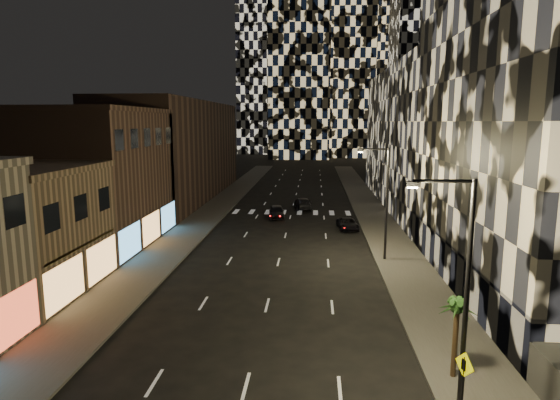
% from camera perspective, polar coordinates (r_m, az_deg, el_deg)
% --- Properties ---
extents(sidewalk_left, '(4.00, 120.00, 0.15)m').
position_cam_1_polar(sidewalk_left, '(59.69, -8.22, -1.29)').
color(sidewalk_left, '#47443F').
rests_on(sidewalk_left, ground).
extents(sidewalk_right, '(4.00, 120.00, 0.15)m').
position_cam_1_polar(sidewalk_right, '(58.73, 11.20, -1.55)').
color(sidewalk_right, '#47443F').
rests_on(sidewalk_right, ground).
extents(curb_left, '(0.20, 120.00, 0.15)m').
position_cam_1_polar(curb_left, '(59.27, -6.24, -1.32)').
color(curb_left, '#4C4C47').
rests_on(curb_left, ground).
extents(curb_right, '(0.20, 120.00, 0.15)m').
position_cam_1_polar(curb_right, '(58.51, 9.16, -1.53)').
color(curb_right, '#4C4C47').
rests_on(curb_right, ground).
extents(retail_tan, '(10.00, 10.00, 8.00)m').
position_cam_1_polar(retail_tan, '(35.23, -30.17, -3.54)').
color(retail_tan, '#80684D').
rests_on(retail_tan, ground).
extents(retail_brown, '(10.00, 15.00, 12.00)m').
position_cam_1_polar(retail_brown, '(45.59, -21.57, 2.34)').
color(retail_brown, brown).
rests_on(retail_brown, ground).
extents(retail_filler_left, '(10.00, 40.00, 14.00)m').
position_cam_1_polar(retail_filler_left, '(70.21, -12.21, 5.91)').
color(retail_filler_left, brown).
rests_on(retail_filler_left, ground).
extents(midrise_base, '(0.60, 25.00, 3.00)m').
position_cam_1_polar(midrise_base, '(34.49, 20.19, -7.37)').
color(midrise_base, '#383838').
rests_on(midrise_base, ground).
extents(midrise_filler_right, '(16.00, 40.00, 18.00)m').
position_cam_1_polar(midrise_filler_right, '(66.52, 19.38, 7.12)').
color(midrise_filler_right, '#232326').
rests_on(midrise_filler_right, ground).
extents(streetlight_near, '(2.55, 0.25, 9.00)m').
position_cam_1_polar(streetlight_near, '(19.00, 21.21, -8.99)').
color(streetlight_near, black).
rests_on(streetlight_near, sidewalk_right).
extents(streetlight_far, '(2.55, 0.25, 9.00)m').
position_cam_1_polar(streetlight_far, '(38.08, 12.56, 0.50)').
color(streetlight_far, black).
rests_on(streetlight_far, sidewalk_right).
extents(car_dark_midlane, '(2.22, 4.52, 1.48)m').
position_cam_1_polar(car_dark_midlane, '(54.87, -0.41, -1.43)').
color(car_dark_midlane, black).
rests_on(car_dark_midlane, ground).
extents(car_dark_oncoming, '(2.67, 5.24, 1.46)m').
position_cam_1_polar(car_dark_oncoming, '(60.54, 2.77, -0.42)').
color(car_dark_oncoming, black).
rests_on(car_dark_oncoming, ground).
extents(car_dark_rightlane, '(2.34, 4.38, 1.17)m').
position_cam_1_polar(car_dark_rightlane, '(49.54, 8.25, -2.91)').
color(car_dark_rightlane, black).
rests_on(car_dark_rightlane, ground).
extents(ped_sign, '(0.39, 0.90, 2.86)m').
position_cam_1_polar(ped_sign, '(19.24, 21.48, -19.31)').
color(ped_sign, black).
rests_on(ped_sign, sidewalk_right).
extents(palm_tree, '(1.84, 1.81, 3.60)m').
position_cam_1_polar(palm_tree, '(21.98, 20.77, -12.63)').
color(palm_tree, '#47331E').
rests_on(palm_tree, sidewalk_right).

